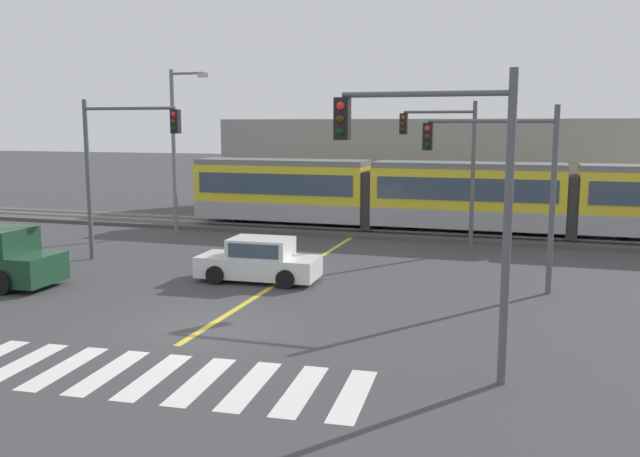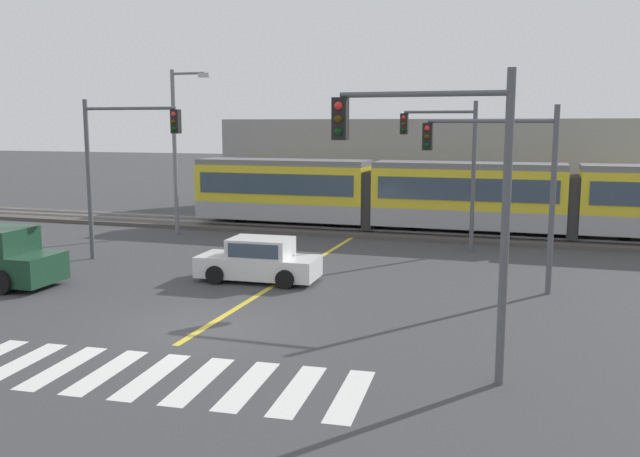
% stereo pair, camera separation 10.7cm
% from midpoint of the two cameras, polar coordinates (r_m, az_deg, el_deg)
% --- Properties ---
extents(ground_plane, '(200.00, 200.00, 0.00)m').
position_cam_midpoint_polar(ground_plane, '(18.62, -9.79, -8.27)').
color(ground_plane, '#3D3D3F').
extents(track_bed, '(120.00, 4.00, 0.18)m').
position_cam_midpoint_polar(track_bed, '(34.53, 3.38, -0.12)').
color(track_bed, '#4C4742').
rests_on(track_bed, ground).
extents(rail_near, '(120.00, 0.08, 0.10)m').
position_cam_midpoint_polar(rail_near, '(33.82, 3.08, -0.07)').
color(rail_near, '#939399').
rests_on(rail_near, track_bed).
extents(rail_far, '(120.00, 0.08, 0.10)m').
position_cam_midpoint_polar(rail_far, '(35.20, 3.66, 0.27)').
color(rail_far, '#939399').
rests_on(rail_far, track_bed).
extents(light_rail_tram, '(28.00, 2.64, 3.43)m').
position_cam_midpoint_polar(light_rail_tram, '(33.41, 12.19, 2.78)').
color(light_rail_tram, '#9E9EA3').
rests_on(light_rail_tram, track_bed).
extents(crosswalk_stripe_2, '(0.74, 2.83, 0.01)m').
position_cam_midpoint_polar(crosswalk_stripe_2, '(17.17, -23.99, -10.37)').
color(crosswalk_stripe_2, silver).
rests_on(crosswalk_stripe_2, ground).
extents(crosswalk_stripe_3, '(0.74, 2.83, 0.01)m').
position_cam_midpoint_polar(crosswalk_stripe_3, '(16.55, -20.91, -10.90)').
color(crosswalk_stripe_3, silver).
rests_on(crosswalk_stripe_3, ground).
extents(crosswalk_stripe_4, '(0.74, 2.83, 0.01)m').
position_cam_midpoint_polar(crosswalk_stripe_4, '(15.97, -17.59, -11.44)').
color(crosswalk_stripe_4, silver).
rests_on(crosswalk_stripe_4, ground).
extents(crosswalk_stripe_5, '(0.74, 2.83, 0.01)m').
position_cam_midpoint_polar(crosswalk_stripe_5, '(15.45, -14.02, -11.98)').
color(crosswalk_stripe_5, silver).
rests_on(crosswalk_stripe_5, ground).
extents(crosswalk_stripe_6, '(0.74, 2.83, 0.01)m').
position_cam_midpoint_polar(crosswalk_stripe_6, '(15.00, -10.20, -12.51)').
color(crosswalk_stripe_6, silver).
rests_on(crosswalk_stripe_6, ground).
extents(crosswalk_stripe_7, '(0.74, 2.83, 0.01)m').
position_cam_midpoint_polar(crosswalk_stripe_7, '(14.61, -6.14, -13.00)').
color(crosswalk_stripe_7, silver).
rests_on(crosswalk_stripe_7, ground).
extents(crosswalk_stripe_8, '(0.74, 2.83, 0.01)m').
position_cam_midpoint_polar(crosswalk_stripe_8, '(14.30, -1.87, -13.45)').
color(crosswalk_stripe_8, silver).
rests_on(crosswalk_stripe_8, ground).
extents(crosswalk_stripe_9, '(0.74, 2.83, 0.01)m').
position_cam_midpoint_polar(crosswalk_stripe_9, '(14.07, 2.58, -13.85)').
color(crosswalk_stripe_9, silver).
rests_on(crosswalk_stripe_9, ground).
extents(lane_centre_line, '(0.20, 16.87, 0.01)m').
position_cam_midpoint_polar(lane_centre_line, '(24.72, -2.51, -3.89)').
color(lane_centre_line, gold).
rests_on(lane_centre_line, ground).
extents(sedan_crossing, '(4.26, 2.05, 1.52)m').
position_cam_midpoint_polar(sedan_crossing, '(23.66, -5.30, -2.76)').
color(sedan_crossing, silver).
rests_on(sedan_crossing, ground).
extents(traffic_light_near_right, '(3.75, 0.38, 6.52)m').
position_cam_midpoint_polar(traffic_light_near_right, '(14.25, 10.61, 4.01)').
color(traffic_light_near_right, '#515459').
rests_on(traffic_light_near_right, ground).
extents(traffic_light_far_right, '(3.25, 0.38, 6.39)m').
position_cam_midpoint_polar(traffic_light_far_right, '(29.46, 10.69, 6.18)').
color(traffic_light_far_right, '#515459').
rests_on(traffic_light_far_right, ground).
extents(traffic_light_mid_left, '(4.25, 0.38, 6.39)m').
position_cam_midpoint_polar(traffic_light_mid_left, '(27.75, -16.81, 6.04)').
color(traffic_light_mid_left, '#515459').
rests_on(traffic_light_mid_left, ground).
extents(traffic_light_mid_right, '(4.25, 0.38, 6.02)m').
position_cam_midpoint_polar(traffic_light_mid_right, '(22.57, 15.31, 4.82)').
color(traffic_light_mid_right, '#515459').
rests_on(traffic_light_mid_right, ground).
extents(street_lamp_west, '(2.11, 0.28, 8.03)m').
position_cam_midpoint_polar(street_lamp_west, '(33.98, -12.02, 7.15)').
color(street_lamp_west, slate).
rests_on(street_lamp_west, ground).
extents(building_backdrop_far, '(24.84, 6.00, 5.73)m').
position_cam_midpoint_polar(building_backdrop_far, '(42.39, 8.84, 5.20)').
color(building_backdrop_far, gray).
rests_on(building_backdrop_far, ground).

